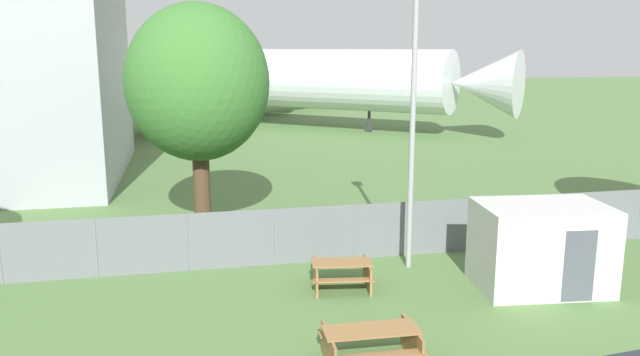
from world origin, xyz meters
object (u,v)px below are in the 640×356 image
(airplane, at_px, (237,78))
(tree_behind_benches, at_px, (198,84))
(portable_cabin, at_px, (541,247))
(picnic_bench_open_grass, at_px, (371,341))
(picnic_bench_near_cabin, at_px, (342,272))

(airplane, distance_m, tree_behind_benches, 33.95)
(portable_cabin, bearing_deg, tree_behind_benches, 149.42)
(portable_cabin, bearing_deg, airplane, 103.21)
(airplane, distance_m, picnic_bench_open_grass, 43.59)
(picnic_bench_near_cabin, relative_size, tree_behind_benches, 0.23)
(picnic_bench_open_grass, height_order, tree_behind_benches, tree_behind_benches)
(airplane, height_order, picnic_bench_near_cabin, airplane)
(tree_behind_benches, bearing_deg, picnic_bench_near_cabin, -57.32)
(airplane, relative_size, picnic_bench_near_cabin, 21.89)
(airplane, bearing_deg, tree_behind_benches, -57.06)
(picnic_bench_near_cabin, relative_size, picnic_bench_open_grass, 0.89)
(portable_cabin, xyz_separation_m, picnic_bench_near_cabin, (-5.33, 1.08, -0.71))
(picnic_bench_open_grass, bearing_deg, tree_behind_benches, 108.04)
(portable_cabin, relative_size, tree_behind_benches, 0.46)
(airplane, height_order, picnic_bench_open_grass, airplane)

